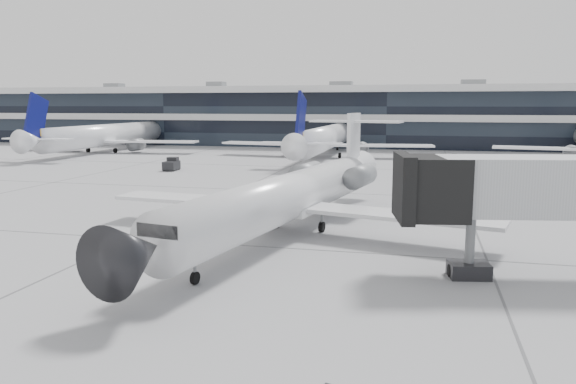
# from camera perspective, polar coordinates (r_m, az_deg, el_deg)

# --- Properties ---
(ground) EXTENTS (220.00, 220.00, 0.00)m
(ground) POSITION_cam_1_polar(r_m,az_deg,el_deg) (31.09, 0.83, -5.79)
(ground) COLOR gray
(ground) RESTS_ON ground
(terminal) EXTENTS (170.00, 22.00, 10.00)m
(terminal) POSITION_cam_1_polar(r_m,az_deg,el_deg) (111.56, 10.35, 7.28)
(terminal) COLOR black
(terminal) RESTS_ON ground
(bg_jet_left) EXTENTS (32.00, 40.00, 9.60)m
(bg_jet_left) POSITION_cam_1_polar(r_m,az_deg,el_deg) (99.22, -17.78, 3.92)
(bg_jet_left) COLOR white
(bg_jet_left) RESTS_ON ground
(bg_jet_center) EXTENTS (32.00, 40.00, 9.60)m
(bg_jet_center) POSITION_cam_1_polar(r_m,az_deg,el_deg) (85.95, 3.82, 3.62)
(bg_jet_center) COLOR white
(bg_jet_center) RESTS_ON ground
(regional_jet) EXTENTS (24.88, 31.03, 7.19)m
(regional_jet) POSITION_cam_1_polar(r_m,az_deg,el_deg) (34.15, 0.36, -0.25)
(regional_jet) COLOR silver
(regional_jet) RESTS_ON ground
(traffic_cone) EXTENTS (0.53, 0.53, 0.60)m
(traffic_cone) POSITION_cam_1_polar(r_m,az_deg,el_deg) (41.59, 2.05, -1.63)
(traffic_cone) COLOR orange
(traffic_cone) RESTS_ON ground
(far_tug) EXTENTS (1.64, 2.56, 1.56)m
(far_tug) POSITION_cam_1_polar(r_m,az_deg,el_deg) (69.03, -11.74, 2.74)
(far_tug) COLOR black
(far_tug) RESTS_ON ground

